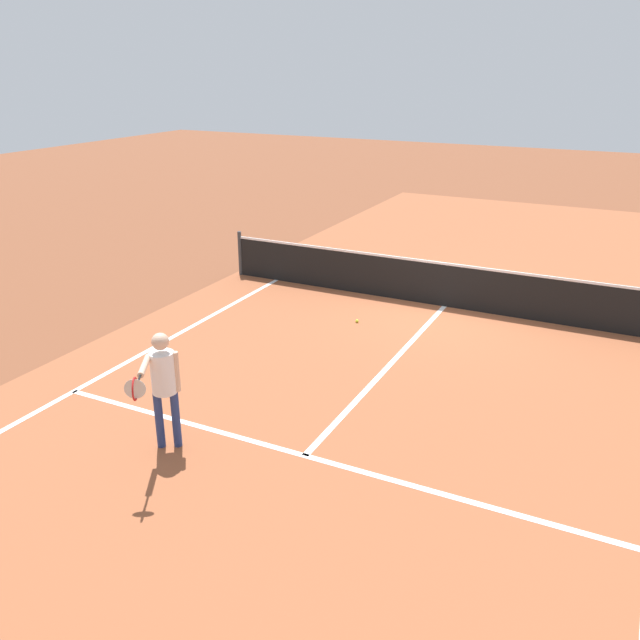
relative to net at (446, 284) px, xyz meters
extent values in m
plane|color=brown|center=(0.00, 0.00, -0.49)|extent=(60.00, 60.00, 0.00)
cube|color=#9E5433|center=(0.00, 0.00, -0.49)|extent=(10.62, 24.40, 0.00)
cube|color=white|center=(-4.11, -5.95, -0.49)|extent=(0.10, 11.89, 0.01)
cube|color=white|center=(0.00, -6.40, -0.49)|extent=(8.22, 0.10, 0.01)
cube|color=white|center=(0.00, -3.20, -0.49)|extent=(0.10, 6.40, 0.01)
cylinder|color=#33383D|center=(-5.12, 0.00, 0.04)|extent=(0.09, 0.09, 1.07)
cube|color=black|center=(0.00, 0.00, -0.04)|extent=(10.23, 0.02, 0.91)
cube|color=white|center=(0.00, 0.00, 0.44)|extent=(10.23, 0.03, 0.05)
cylinder|color=navy|center=(-1.65, -6.93, -0.09)|extent=(0.11, 0.11, 0.81)
cylinder|color=navy|center=(-1.84, -7.05, -0.09)|extent=(0.11, 0.11, 0.81)
cylinder|color=white|center=(-1.75, -6.99, 0.60)|extent=(0.32, 0.32, 0.57)
sphere|color=beige|center=(-1.75, -6.99, 1.04)|extent=(0.22, 0.22, 0.22)
cylinder|color=beige|center=(-1.60, -6.90, 0.61)|extent=(0.08, 0.08, 0.55)
cylinder|color=beige|center=(-1.75, -7.31, 0.84)|extent=(0.35, 0.52, 0.08)
cylinder|color=black|center=(-1.56, -7.65, 0.84)|extent=(0.14, 0.20, 0.03)
torus|color=red|center=(-1.43, -7.85, 0.84)|extent=(0.16, 0.25, 0.28)
cylinder|color=silver|center=(-1.43, -7.85, 0.84)|extent=(0.22, 0.13, 0.25)
sphere|color=#CCE033|center=(-1.29, -1.69, -0.46)|extent=(0.07, 0.07, 0.07)
camera|label=1|loc=(3.48, -12.96, 4.32)|focal=37.02mm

